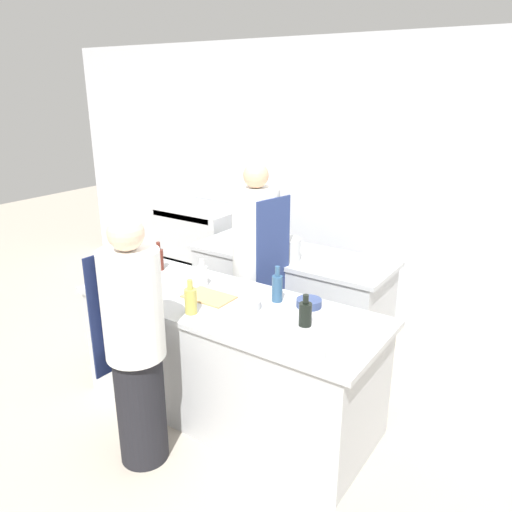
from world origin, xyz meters
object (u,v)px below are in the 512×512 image
Objects in this scene: cup at (319,350)px; bowl_mixing_large at (249,304)px; bottle_sauce at (159,259)px; chef_at_prep_near at (135,346)px; bottle_cooking_oil at (277,287)px; stockpot at (287,249)px; bottle_olive_oil at (305,314)px; bottle_wine at (202,275)px; bowl_prep_small at (309,303)px; bottle_vinegar at (191,300)px; chef_at_stove at (256,266)px; oven_range at (202,249)px.

bowl_mixing_large is at bearing 155.13° from cup.
chef_at_prep_near is at bearing -52.96° from bottle_sauce.
chef_at_prep_near is 0.82m from bowl_mixing_large.
chef_at_prep_near is 1.05m from bottle_cooking_oil.
bottle_cooking_oil reaches higher than stockpot.
bottle_wine is (-0.97, 0.14, 0.00)m from bottle_olive_oil.
bottle_olive_oil reaches higher than bowl_prep_small.
chef_at_prep_near reaches higher than bottle_vinegar.
chef_at_prep_near is 6.84× the size of bottle_vinegar.
bottle_olive_oil is 0.30m from bowl_prep_small.
bottle_sauce is (-1.49, 0.22, 0.01)m from bottle_olive_oil.
bottle_wine is 0.89× the size of stockpot.
cup is (0.61, -0.53, -0.05)m from bottle_cooking_oil.
bowl_prep_small is 1.77× the size of cup.
bottle_vinegar is at bearing -59.22° from bottle_wine.
chef_at_stove is 1.05m from bottle_vinegar.
bottle_vinegar is 1.01× the size of stockpot.
oven_range is at bearing 128.77° from bottle_vinegar.
oven_range is 5.66× the size of bowl_prep_small.
cup is at bearing -20.28° from bottle_wine.
bowl_mixing_large is at bearing -10.72° from bottle_sauce.
chef_at_prep_near reaches higher than cup.
bowl_prep_small is at bearing 122.87° from cup.
cup is at bearing -50.07° from bottle_olive_oil.
bottle_vinegar is 1.13× the size of bottle_wine.
bottle_sauce is at bearing -132.37° from stockpot.
bowl_prep_small is (0.33, 0.25, -0.00)m from bowl_mixing_large.
chef_at_prep_near is 1.08m from bottle_olive_oil.
stockpot is at bearing 164.54° from chef_at_stove.
chef_at_stove is 0.92m from bowl_prep_small.
bottle_sauce reaches higher than bottle_olive_oil.
bottle_wine is at bearing 14.20° from chef_at_prep_near.
oven_range is at bearing 137.69° from bowl_mixing_large.
cup is (1.15, -1.07, 0.06)m from chef_at_stove.
oven_range is 2.69m from bowl_prep_small.
bottle_sauce is at bearing -35.84° from chef_at_stove.
oven_range is at bearing 146.58° from bowl_prep_small.
chef_at_stove is at bearing 82.64° from bottle_wine.
cup is at bearing -2.36° from bottle_vinegar.
chef_at_stove is 1.17m from bottle_olive_oil.
bottle_vinegar reaches higher than stockpot.
bottle_wine reaches higher than bowl_mixing_large.
bottle_olive_oil is at bearing 61.59° from chef_at_stove.
stockpot is at bearing 0.99° from chef_at_prep_near.
oven_range is 0.57× the size of chef_at_stove.
bottle_sauce reaches higher than bowl_mixing_large.
stockpot is (0.04, 1.75, 0.16)m from chef_at_prep_near.
chef_at_stove is at bearing 42.07° from bottle_sauce.
chef_at_stove reaches higher than bottle_vinegar.
oven_range reaches higher than cup.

